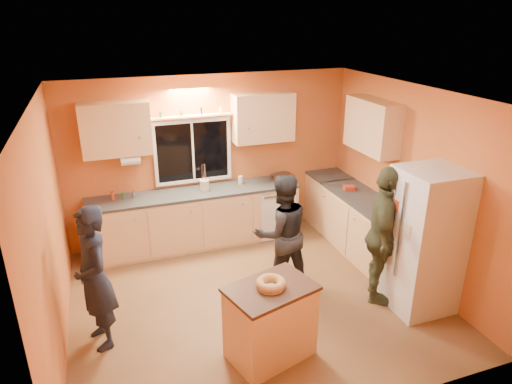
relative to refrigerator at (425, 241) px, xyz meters
name	(u,v)px	position (x,y,z in m)	size (l,w,h in m)	color
ground	(254,298)	(-1.89, 0.80, -0.90)	(4.50, 4.50, 0.00)	brown
room_shell	(252,169)	(-1.77, 1.21, 0.72)	(4.54, 4.04, 2.61)	#DD6538
back_counter	(219,215)	(-1.88, 2.50, -0.45)	(4.23, 0.62, 0.90)	tan
right_counter	(366,228)	(0.06, 1.30, -0.45)	(0.62, 1.84, 0.90)	tan
refrigerator	(425,241)	(0.00, 0.00, 0.00)	(0.72, 0.70, 1.80)	silver
island	(270,321)	(-2.07, -0.23, -0.47)	(1.01, 0.82, 0.85)	tan
bundt_pastry	(271,283)	(-2.07, -0.23, 0.00)	(0.31, 0.31, 0.09)	tan
person_left	(94,279)	(-3.75, 0.59, -0.08)	(0.60, 0.39, 1.64)	black
person_center	(281,233)	(-1.45, 0.97, -0.11)	(0.77, 0.60, 1.59)	black
person_right	(383,236)	(-0.39, 0.29, -0.01)	(1.05, 0.44, 1.78)	#323924
mixing_bowl	(283,178)	(-0.79, 2.51, 0.04)	(0.36, 0.36, 0.09)	#321710
utensil_crock	(204,185)	(-2.09, 2.49, 0.09)	(0.14, 0.14, 0.17)	beige
potted_plant	(382,203)	(-0.02, 0.90, 0.14)	(0.25, 0.22, 0.28)	gray
red_box	(349,188)	(-0.01, 1.76, 0.04)	(0.16, 0.12, 0.07)	#AC341A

